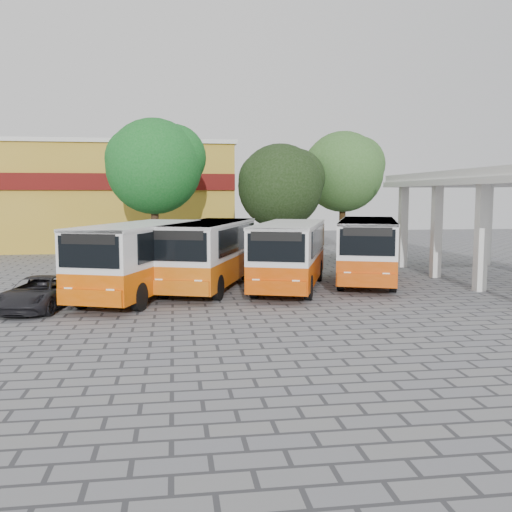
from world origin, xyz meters
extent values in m
plane|color=slate|center=(0.00, 0.00, 0.00)|extent=(90.00, 90.00, 0.00)
cube|color=silver|center=(7.85, 10.50, 2.50)|extent=(0.45, 0.45, 5.00)
cube|color=silver|center=(13.15, 10.50, 2.50)|extent=(0.45, 0.45, 5.00)
cube|color=silver|center=(10.50, 4.00, 5.20)|extent=(6.60, 15.60, 0.40)
cube|color=silver|center=(10.50, 4.00, 4.85)|extent=(6.80, 15.80, 0.30)
cube|color=#B58E25|center=(-11.00, 26.00, 4.00)|extent=(20.00, 10.00, 8.00)
cube|color=#590C0A|center=(-11.00, 20.90, 5.20)|extent=(20.00, 0.20, 1.20)
cube|color=silver|center=(-11.00, 26.00, 8.15)|extent=(20.40, 10.40, 0.30)
cube|color=#D44F00|center=(-6.94, 2.49, 0.96)|extent=(5.35, 8.80, 1.11)
cube|color=silver|center=(-6.94, 2.49, 2.29)|extent=(5.35, 8.80, 1.55)
cube|color=silver|center=(-6.94, 2.49, 3.00)|extent=(5.40, 8.82, 0.13)
cube|color=black|center=(-8.23, 2.49, 2.30)|extent=(2.50, 6.54, 1.11)
cube|color=black|center=(-5.65, 2.49, 2.30)|extent=(2.50, 6.54, 1.11)
cube|color=black|center=(-6.94, -1.76, 2.30)|extent=(2.14, 0.85, 1.11)
cube|color=black|center=(-6.94, -1.76, 2.75)|extent=(1.90, 0.76, 0.36)
cylinder|color=black|center=(-8.08, -0.26, 0.53)|extent=(0.30, 1.06, 1.06)
cylinder|color=black|center=(-5.80, -0.26, 0.53)|extent=(0.30, 1.06, 1.06)
cylinder|color=black|center=(-8.08, 5.23, 0.53)|extent=(0.30, 1.06, 1.06)
cylinder|color=black|center=(-5.80, 5.23, 0.53)|extent=(0.30, 1.06, 1.06)
cube|color=#CE5A08|center=(-3.98, 4.19, 0.95)|extent=(5.15, 8.75, 1.10)
cube|color=silver|center=(-3.98, 4.19, 2.27)|extent=(5.15, 8.75, 1.54)
cube|color=silver|center=(-3.98, 4.19, 2.98)|extent=(5.20, 8.77, 0.13)
cube|color=black|center=(-5.26, 4.19, 2.29)|extent=(2.33, 6.55, 1.10)
cube|color=black|center=(-2.71, 4.19, 2.29)|extent=(2.33, 6.55, 1.10)
cube|color=black|center=(-3.98, -0.03, 2.29)|extent=(2.15, 0.79, 1.10)
cube|color=black|center=(-3.98, -0.03, 2.73)|extent=(1.90, 0.72, 0.36)
cylinder|color=black|center=(-5.12, 1.46, 0.52)|extent=(0.29, 1.05, 1.05)
cylinder|color=black|center=(-2.85, 1.46, 0.52)|extent=(0.29, 1.05, 1.05)
cylinder|color=black|center=(-5.12, 6.92, 0.52)|extent=(0.29, 1.05, 1.05)
cylinder|color=black|center=(-2.85, 6.92, 0.52)|extent=(0.29, 1.05, 1.05)
cube|color=#C34000|center=(-0.35, 3.68, 0.93)|extent=(5.02, 8.61, 1.08)
cube|color=silver|center=(-0.35, 3.68, 2.23)|extent=(5.02, 8.61, 1.52)
cube|color=silver|center=(-0.35, 3.68, 2.93)|extent=(5.06, 8.63, 0.12)
cube|color=black|center=(-1.61, 3.68, 2.25)|extent=(2.25, 6.46, 1.08)
cube|color=black|center=(0.91, 3.68, 2.25)|extent=(2.25, 6.46, 1.08)
cube|color=black|center=(-0.35, -0.47, 2.25)|extent=(2.11, 0.77, 1.08)
cube|color=black|center=(-0.35, -0.47, 2.68)|extent=(1.87, 0.69, 0.35)
cylinder|color=black|center=(-1.46, 1.00, 0.52)|extent=(0.29, 1.03, 1.03)
cylinder|color=black|center=(0.76, 1.00, 0.52)|extent=(0.29, 1.03, 1.03)
cylinder|color=black|center=(-1.46, 6.36, 0.52)|extent=(0.29, 1.03, 1.03)
cylinder|color=black|center=(0.76, 6.36, 0.52)|extent=(0.29, 1.03, 1.03)
cube|color=#C44204|center=(3.78, 5.04, 0.95)|extent=(5.20, 8.78, 1.11)
cube|color=silver|center=(3.78, 5.04, 2.28)|extent=(5.20, 8.78, 1.55)
cube|color=silver|center=(3.78, 5.04, 2.99)|extent=(5.24, 8.80, 0.13)
cube|color=black|center=(2.50, 5.04, 2.30)|extent=(2.37, 6.57, 1.11)
cube|color=black|center=(5.07, 5.04, 2.30)|extent=(2.37, 6.57, 1.11)
cube|color=black|center=(3.78, 0.81, 2.30)|extent=(2.15, 0.80, 1.11)
cube|color=black|center=(3.78, 0.81, 2.74)|extent=(1.91, 0.72, 0.36)
cylinder|color=black|center=(2.65, 2.30, 0.53)|extent=(0.29, 1.05, 1.05)
cylinder|color=black|center=(4.92, 2.30, 0.53)|extent=(0.29, 1.05, 1.05)
cylinder|color=black|center=(2.65, 7.78, 0.53)|extent=(0.29, 1.05, 1.05)
cylinder|color=black|center=(4.92, 7.78, 0.53)|extent=(0.29, 1.05, 1.05)
cylinder|color=#452E1D|center=(-6.68, 14.11, 2.12)|extent=(0.46, 0.46, 4.24)
sphere|color=#105E1A|center=(-6.68, 14.11, 5.97)|extent=(5.82, 5.82, 5.82)
sphere|color=#105E1A|center=(-5.52, 14.41, 6.56)|extent=(4.07, 4.07, 4.07)
sphere|color=#105E1A|center=(-7.70, 13.91, 6.41)|extent=(3.78, 3.78, 3.78)
cylinder|color=black|center=(0.96, 13.14, 1.74)|extent=(0.41, 0.41, 3.47)
sphere|color=black|center=(0.96, 13.14, 4.77)|extent=(5.21, 5.21, 5.21)
sphere|color=black|center=(2.01, 13.44, 5.29)|extent=(3.64, 3.64, 3.64)
sphere|color=black|center=(0.05, 12.94, 5.16)|extent=(3.38, 3.38, 3.38)
cylinder|color=#402A14|center=(5.74, 15.79, 2.04)|extent=(0.43, 0.43, 4.07)
sphere|color=#315E23|center=(5.74, 15.79, 5.79)|extent=(5.38, 5.38, 5.38)
sphere|color=#315E23|center=(6.82, 16.09, 6.33)|extent=(3.77, 3.77, 3.77)
sphere|color=#315E23|center=(4.80, 15.59, 6.19)|extent=(3.50, 3.50, 3.50)
imported|color=black|center=(-10.57, 0.40, 0.61)|extent=(2.77, 4.65, 1.21)
camera|label=1|loc=(-5.53, -21.48, 4.24)|focal=40.00mm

